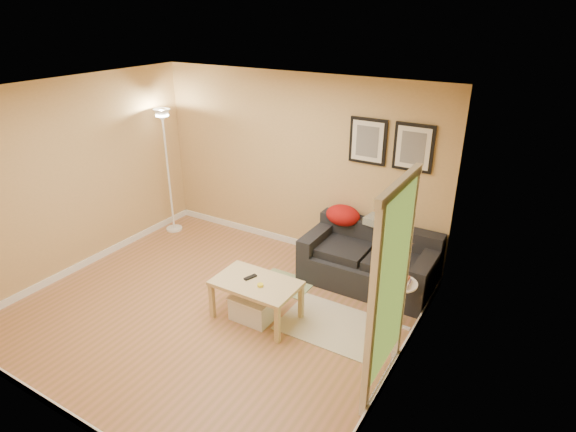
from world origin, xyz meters
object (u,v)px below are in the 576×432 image
at_px(coffee_table, 256,300).
at_px(floor_lamp, 169,175).
at_px(storage_bin, 253,307).
at_px(side_table, 398,304).
at_px(sofa, 369,258).
at_px(book_stack, 401,281).

bearing_deg(coffee_table, floor_lamp, 142.39).
height_order(storage_bin, floor_lamp, floor_lamp).
xyz_separation_m(coffee_table, side_table, (1.48, 0.69, 0.05)).
distance_m(coffee_table, floor_lamp, 2.94).
bearing_deg(floor_lamp, coffee_table, -27.01).
bearing_deg(sofa, book_stack, -47.73).
bearing_deg(storage_bin, floor_lamp, 152.02).
bearing_deg(floor_lamp, sofa, 1.61).
relative_size(coffee_table, book_stack, 4.45).
bearing_deg(side_table, book_stack, -51.05).
xyz_separation_m(sofa, floor_lamp, (-3.38, -0.09, 0.57)).
bearing_deg(sofa, floor_lamp, -178.39).
bearing_deg(floor_lamp, side_table, -8.59).
relative_size(storage_bin, book_stack, 2.24).
bearing_deg(coffee_table, side_table, 14.44).
xyz_separation_m(book_stack, floor_lamp, (-4.03, 0.62, 0.33)).
height_order(sofa, book_stack, sofa).
bearing_deg(side_table, sofa, 132.34).
xyz_separation_m(side_table, floor_lamp, (-4.02, 0.61, 0.65)).
distance_m(sofa, storage_bin, 1.69).
xyz_separation_m(sofa, book_stack, (0.65, -0.72, 0.25)).
height_order(sofa, floor_lamp, floor_lamp).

